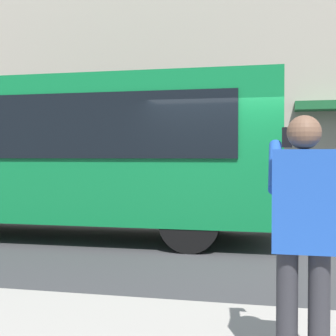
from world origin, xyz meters
name	(u,v)px	position (x,y,z in m)	size (l,w,h in m)	color
ground_plane	(228,249)	(0.00, 0.00, 0.00)	(60.00, 60.00, 0.00)	#38383A
building_facade_far	(251,12)	(-0.02, -6.80, 5.99)	(28.00, 1.55, 12.00)	#A89E8E
red_bus	(50,151)	(3.60, -0.68, 1.68)	(9.05, 2.54, 3.08)	#0F7238
pedestrian_photographer	(304,225)	(-0.98, 4.97, 1.14)	(0.53, 0.52, 1.70)	#2D2D33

